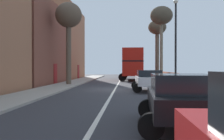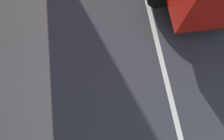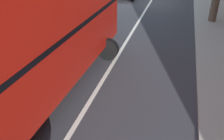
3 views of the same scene
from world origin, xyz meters
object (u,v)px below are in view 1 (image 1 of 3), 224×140
object	(u,v)px
double_decker_bus	(133,63)
street_tree_left_2	(69,18)
parked_car_black_right_1	(182,97)
street_tree_right_1	(161,17)
lamppost_right	(176,37)
parked_car_white_right_0	(149,79)
street_tree_right_3	(157,31)

from	to	relation	value
double_decker_bus	street_tree_left_2	xyz separation A→B (m)	(-6.39, -10.50, 4.11)
double_decker_bus	parked_car_black_right_1	world-z (taller)	double_decker_bus
parked_car_black_right_1	street_tree_right_1	bearing A→B (deg)	83.71
lamppost_right	parked_car_white_right_0	bearing A→B (deg)	160.01
parked_car_white_right_0	lamppost_right	xyz separation A→B (m)	(1.80, -0.65, 2.92)
street_tree_left_2	parked_car_white_right_0	bearing A→B (deg)	-37.93
parked_car_black_right_1	street_tree_right_3	world-z (taller)	street_tree_right_3
double_decker_bus	parked_car_white_right_0	distance (m)	16.18
parked_car_black_right_1	street_tree_right_1	xyz separation A→B (m)	(2.51, 22.74, 6.77)
parked_car_white_right_0	street_tree_right_1	bearing A→B (deg)	78.02
double_decker_bus	lamppost_right	xyz separation A→B (m)	(2.60, -16.75, 1.45)
parked_car_white_right_0	street_tree_right_1	size ratio (longest dim) A/B	0.49
parked_car_black_right_1	street_tree_left_2	xyz separation A→B (m)	(-7.19, 16.55, 5.58)
double_decker_bus	lamppost_right	size ratio (longest dim) A/B	1.60
lamppost_right	street_tree_right_3	bearing A→B (deg)	87.28
double_decker_bus	street_tree_left_2	size ratio (longest dim) A/B	1.28
double_decker_bus	street_tree_right_1	bearing A→B (deg)	-52.54
lamppost_right	parked_car_black_right_1	bearing A→B (deg)	-99.93
double_decker_bus	street_tree_left_2	world-z (taller)	street_tree_left_2
parked_car_white_right_0	parked_car_black_right_1	distance (m)	10.95
parked_car_black_right_1	street_tree_right_3	distance (m)	28.86
street_tree_right_1	lamppost_right	xyz separation A→B (m)	(-0.70, -12.44, -3.85)
parked_car_black_right_1	street_tree_left_2	bearing A→B (deg)	113.47
parked_car_white_right_0	street_tree_right_3	bearing A→B (deg)	81.24
parked_car_black_right_1	street_tree_right_1	world-z (taller)	street_tree_right_1
parked_car_white_right_0	street_tree_right_3	world-z (taller)	street_tree_right_3
street_tree_right_1	street_tree_left_2	distance (m)	11.56
double_decker_bus	street_tree_right_1	xyz separation A→B (m)	(3.30, -4.31, 5.30)
parked_car_white_right_0	street_tree_left_2	xyz separation A→B (m)	(-7.19, 5.60, 5.58)
double_decker_bus	street_tree_right_1	size ratio (longest dim) A/B	1.14
parked_car_white_right_0	parked_car_black_right_1	size ratio (longest dim) A/B	1.08
double_decker_bus	lamppost_right	distance (m)	17.02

